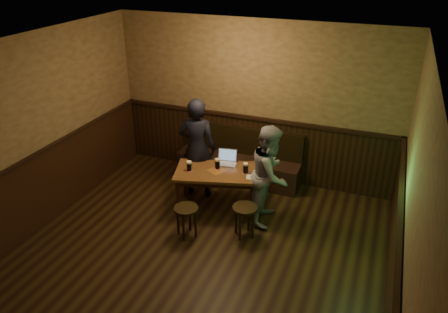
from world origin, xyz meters
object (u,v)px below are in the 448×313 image
at_px(pub_table, 217,176).
at_px(laptop, 227,160).
at_px(bench, 239,163).
at_px(stool_left, 186,213).
at_px(pint_mid, 217,164).
at_px(stool_right, 245,213).
at_px(pint_left, 189,166).
at_px(person_grey, 270,175).
at_px(pint_right, 246,168).
at_px(person_suit, 197,148).

relative_size(pub_table, laptop, 4.21).
bearing_deg(bench, stool_left, -94.18).
distance_m(pint_mid, laptop, 0.24).
bearing_deg(stool_right, stool_left, -158.70).
bearing_deg(pint_left, stool_left, -68.89).
relative_size(pint_mid, person_grey, 0.11).
distance_m(stool_right, pint_left, 1.17).
xyz_separation_m(stool_right, pint_right, (-0.21, 0.62, 0.38)).
bearing_deg(stool_left, pint_mid, 82.60).
distance_m(stool_right, pint_mid, 0.97).
relative_size(pint_left, person_suit, 0.09).
height_order(pint_left, person_suit, person_suit).
xyz_separation_m(pub_table, laptop, (0.05, 0.30, 0.15)).
bearing_deg(pub_table, person_suit, 130.88).
height_order(pub_table, pint_mid, pint_mid).
relative_size(laptop, person_grey, 0.22).
height_order(bench, person_grey, person_grey).
xyz_separation_m(pint_right, person_suit, (-0.91, 0.22, 0.08)).
height_order(stool_right, laptop, laptop).
bearing_deg(pint_mid, pub_table, -73.96).
bearing_deg(pint_mid, pint_left, -148.88).
bearing_deg(pub_table, pint_mid, 89.96).
bearing_deg(pint_mid, stool_right, -42.06).
bearing_deg(pint_left, bench, 71.69).
bearing_deg(stool_right, bench, 112.27).
xyz_separation_m(stool_right, person_suit, (-1.11, 0.83, 0.46)).
height_order(pint_mid, person_suit, person_suit).
relative_size(bench, laptop, 6.45).
distance_m(stool_left, stool_right, 0.84).
bearing_deg(laptop, stool_right, -64.04).
xyz_separation_m(bench, pint_right, (0.44, -0.95, 0.46)).
relative_size(stool_left, pint_left, 2.95).
bearing_deg(person_suit, person_grey, 159.35).
xyz_separation_m(stool_left, person_suit, (-0.33, 1.14, 0.47)).
height_order(pint_right, laptop, laptop).
xyz_separation_m(pint_left, pint_mid, (0.38, 0.23, 0.00)).
xyz_separation_m(laptop, person_suit, (-0.52, 0.00, 0.11)).
bearing_deg(stool_right, person_suit, 143.11).
distance_m(bench, person_grey, 1.40).
xyz_separation_m(pint_mid, laptop, (0.07, 0.23, -0.03)).
relative_size(pint_right, person_grey, 0.11).
distance_m(pub_table, stool_right, 0.86).
bearing_deg(pint_mid, person_grey, -3.13).
relative_size(laptop, person_suit, 0.20).
distance_m(stool_right, pint_right, 0.75).
height_order(stool_right, person_grey, person_grey).
bearing_deg(person_suit, pint_mid, 143.79).
bearing_deg(pint_right, person_grey, -9.34).
height_order(bench, pint_right, bench).
relative_size(pint_mid, laptop, 0.49).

